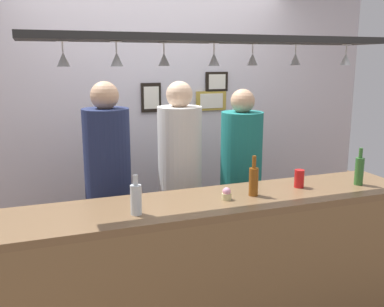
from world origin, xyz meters
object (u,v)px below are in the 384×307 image
object	(u,v)px
person_right_teal_shirt	(241,169)
picture_frame_upper_small	(217,82)
cupcake	(227,194)
picture_frame_lower_pair	(211,101)
bottle_beer_amber_tall	(254,180)
bottle_soda_clear	(136,199)
person_left_navy_shirt	(108,175)
drink_can	(299,179)
bottle_beer_green_import	(359,170)
person_middle_white_patterned_shirt	(180,169)
picture_frame_crest	(151,98)

from	to	relation	value
person_right_teal_shirt	picture_frame_upper_small	world-z (taller)	picture_frame_upper_small
cupcake	picture_frame_lower_pair	bearing A→B (deg)	71.16
bottle_beer_amber_tall	cupcake	bearing A→B (deg)	-175.14
bottle_soda_clear	person_left_navy_shirt	bearing A→B (deg)	91.45
bottle_soda_clear	bottle_beer_amber_tall	world-z (taller)	bottle_beer_amber_tall
person_right_teal_shirt	cupcake	distance (m)	0.92
bottle_beer_amber_tall	drink_can	world-z (taller)	bottle_beer_amber_tall
bottle_beer_amber_tall	bottle_beer_green_import	bearing A→B (deg)	-2.31
drink_can	cupcake	distance (m)	0.58
person_right_teal_shirt	picture_frame_lower_pair	bearing A→B (deg)	89.72
person_left_navy_shirt	cupcake	world-z (taller)	person_left_navy_shirt
bottle_beer_green_import	person_right_teal_shirt	bearing A→B (deg)	122.91
bottle_soda_clear	picture_frame_lower_pair	xyz separation A→B (m)	(1.07, 1.50, 0.38)
bottle_soda_clear	picture_frame_lower_pair	size ratio (longest dim) A/B	0.77
drink_can	picture_frame_lower_pair	xyz separation A→B (m)	(-0.08, 1.36, 0.41)
bottle_soda_clear	cupcake	world-z (taller)	bottle_soda_clear
bottle_beer_green_import	cupcake	xyz separation A→B (m)	(-1.00, 0.02, -0.07)
person_left_navy_shirt	drink_can	xyz separation A→B (m)	(1.18, -0.70, 0.04)
bottle_beer_amber_tall	cupcake	distance (m)	0.21
person_middle_white_patterned_shirt	picture_frame_lower_pair	xyz separation A→B (m)	(0.54, 0.66, 0.46)
bottle_soda_clear	picture_frame_lower_pair	distance (m)	1.88
drink_can	cupcake	world-z (taller)	drink_can
picture_frame_upper_small	picture_frame_crest	size ratio (longest dim) A/B	0.85
bottle_beer_green_import	picture_frame_lower_pair	xyz separation A→B (m)	(-0.51, 1.45, 0.37)
drink_can	bottle_beer_amber_tall	bearing A→B (deg)	-171.74
drink_can	picture_frame_lower_pair	bearing A→B (deg)	93.52
person_left_navy_shirt	person_right_teal_shirt	xyz separation A→B (m)	(1.09, 0.00, -0.05)
picture_frame_crest	picture_frame_upper_small	bearing A→B (deg)	0.00
cupcake	picture_frame_lower_pair	size ratio (longest dim) A/B	0.26
bottle_beer_green_import	cupcake	distance (m)	1.00
person_right_teal_shirt	picture_frame_lower_pair	size ratio (longest dim) A/B	5.51
bottle_beer_amber_tall	drink_can	bearing A→B (deg)	8.26
picture_frame_upper_small	person_right_teal_shirt	bearing A→B (deg)	-95.02
person_left_navy_shirt	person_right_teal_shirt	bearing A→B (deg)	0.00
bottle_soda_clear	picture_frame_crest	size ratio (longest dim) A/B	0.88
person_right_teal_shirt	bottle_beer_green_import	world-z (taller)	person_right_teal_shirt
person_right_teal_shirt	drink_can	size ratio (longest dim) A/B	13.54
person_right_teal_shirt	bottle_beer_green_import	xyz separation A→B (m)	(0.51, -0.79, 0.14)
person_right_teal_shirt	picture_frame_upper_small	distance (m)	0.95
person_left_navy_shirt	bottle_beer_amber_tall	xyz separation A→B (m)	(0.80, -0.76, 0.08)
bottle_soda_clear	drink_can	xyz separation A→B (m)	(1.16, 0.14, -0.03)
person_middle_white_patterned_shirt	picture_frame_upper_small	world-z (taller)	picture_frame_upper_small
drink_can	picture_frame_lower_pair	size ratio (longest dim) A/B	0.41
person_left_navy_shirt	picture_frame_crest	xyz separation A→B (m)	(0.51, 0.66, 0.50)
person_middle_white_patterned_shirt	bottle_soda_clear	xyz separation A→B (m)	(-0.54, -0.84, 0.08)
person_left_navy_shirt	cupcake	bearing A→B (deg)	-51.93
bottle_beer_amber_tall	picture_frame_lower_pair	size ratio (longest dim) A/B	0.87
person_left_navy_shirt	picture_frame_lower_pair	size ratio (longest dim) A/B	5.77
bottle_beer_green_import	cupcake	bearing A→B (deg)	179.09
cupcake	picture_frame_crest	xyz separation A→B (m)	(-0.09, 1.44, 0.48)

